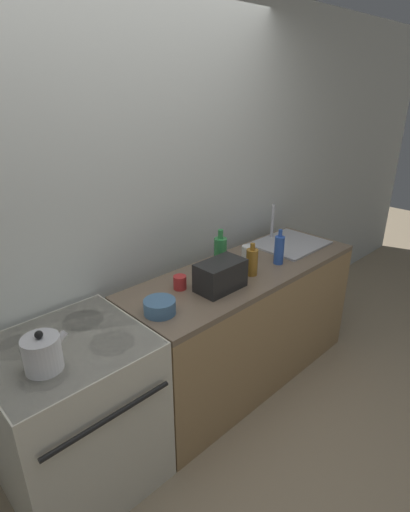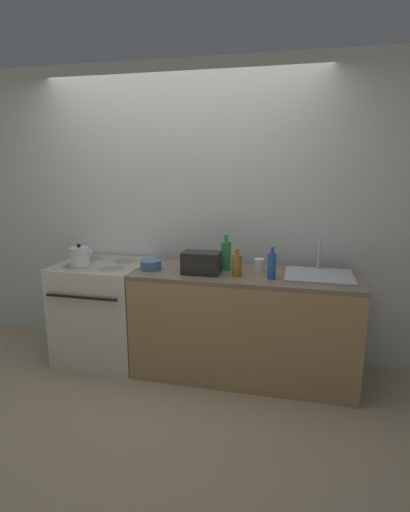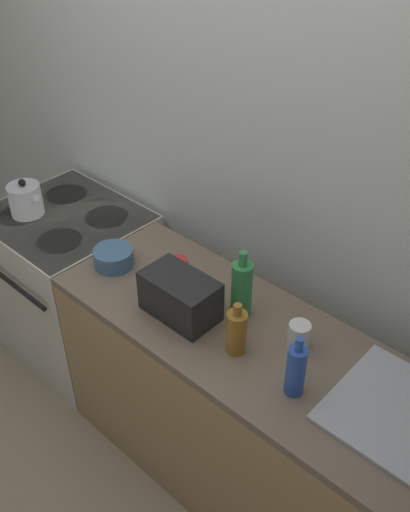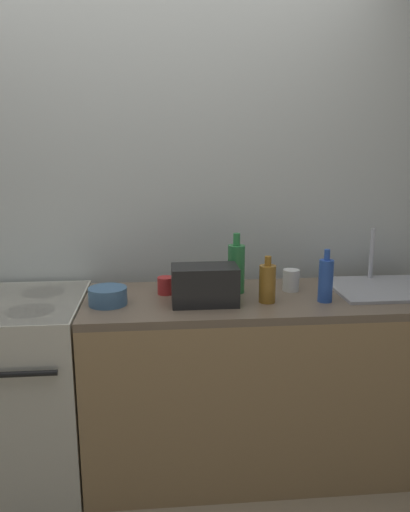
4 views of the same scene
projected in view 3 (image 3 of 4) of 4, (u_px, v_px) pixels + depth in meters
The scene contains 12 objects.
ground_plane at pixel (111, 441), 2.80m from camera, with size 12.00×12.00×0.00m, color tan.
wall_back at pixel (211, 152), 2.46m from camera, with size 8.00×0.05×2.60m.
stove at pixel (75, 283), 3.08m from camera, with size 0.74×0.71×0.88m.
counter_block at pixel (256, 419), 2.37m from camera, with size 1.79×0.61×0.88m.
kettle at pixel (26, 200), 2.79m from camera, with size 0.20×0.16×0.19m.
toaster at pixel (180, 296), 2.19m from camera, with size 0.30×0.18×0.18m.
bottle_blue at pixel (296, 370), 1.87m from camera, with size 0.07×0.07×0.25m.
bottle_green at pixel (242, 288), 2.18m from camera, with size 0.08×0.08×0.29m.
bottle_amber at pixel (237, 332), 2.03m from camera, with size 0.08×0.08×0.22m.
cup_red at pixel (179, 268), 2.42m from camera, with size 0.08×0.08×0.08m.
cup_white at pixel (299, 336), 2.07m from camera, with size 0.08×0.08×0.11m.
bowl at pixel (114, 257), 2.48m from camera, with size 0.17×0.17×0.08m.
Camera 3 is at (1.50, -0.95, 2.40)m, focal length 40.00 mm.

